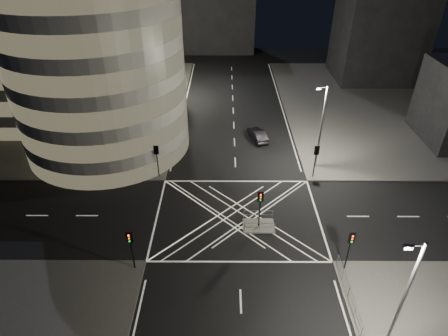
{
  "coord_description": "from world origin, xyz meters",
  "views": [
    {
      "loc": [
        -1.21,
        -28.47,
        24.42
      ],
      "look_at": [
        -1.35,
        4.16,
        3.0
      ],
      "focal_mm": 30.0,
      "sensor_mm": 36.0,
      "label": 1
    }
  ],
  "objects_px": {
    "traffic_signal_fl": "(157,155)",
    "traffic_signal_nl": "(131,244)",
    "street_lamp_left_near": "(156,114)",
    "sedan": "(258,135)",
    "central_island": "(259,226)",
    "street_lamp_left_far": "(174,65)",
    "traffic_signal_island": "(260,203)",
    "traffic_signal_nr": "(350,244)",
    "street_lamp_right_near": "(402,299)",
    "street_lamp_right_far": "(321,125)",
    "traffic_signal_fr": "(316,156)"
  },
  "relations": [
    {
      "from": "street_lamp_left_far",
      "to": "sedan",
      "type": "bearing_deg",
      "value": -48.69
    },
    {
      "from": "traffic_signal_fl",
      "to": "traffic_signal_nl",
      "type": "xyz_separation_m",
      "value": [
        0.0,
        -13.6,
        0.0
      ]
    },
    {
      "from": "street_lamp_left_near",
      "to": "sedan",
      "type": "xyz_separation_m",
      "value": [
        12.53,
        3.74,
        -4.81
      ]
    },
    {
      "from": "traffic_signal_nl",
      "to": "street_lamp_right_near",
      "type": "relative_size",
      "value": 0.4
    },
    {
      "from": "traffic_signal_fl",
      "to": "traffic_signal_island",
      "type": "bearing_deg",
      "value": -37.54
    },
    {
      "from": "traffic_signal_nl",
      "to": "sedan",
      "type": "distance_m",
      "value": 25.58
    },
    {
      "from": "street_lamp_left_far",
      "to": "traffic_signal_island",
      "type": "bearing_deg",
      "value": -70.05
    },
    {
      "from": "street_lamp_right_near",
      "to": "traffic_signal_nr",
      "type": "bearing_deg",
      "value": 95.04
    },
    {
      "from": "traffic_signal_island",
      "to": "street_lamp_left_near",
      "type": "relative_size",
      "value": 0.4
    },
    {
      "from": "traffic_signal_fr",
      "to": "traffic_signal_nr",
      "type": "xyz_separation_m",
      "value": [
        0.0,
        -13.6,
        0.0
      ]
    },
    {
      "from": "traffic_signal_nl",
      "to": "street_lamp_right_near",
      "type": "height_order",
      "value": "street_lamp_right_near"
    },
    {
      "from": "street_lamp_left_near",
      "to": "street_lamp_right_near",
      "type": "xyz_separation_m",
      "value": [
        18.87,
        -26.0,
        0.0
      ]
    },
    {
      "from": "central_island",
      "to": "street_lamp_left_far",
      "type": "xyz_separation_m",
      "value": [
        -11.44,
        31.5,
        5.47
      ]
    },
    {
      "from": "central_island",
      "to": "sedan",
      "type": "xyz_separation_m",
      "value": [
        1.1,
        17.24,
        0.65
      ]
    },
    {
      "from": "traffic_signal_nr",
      "to": "traffic_signal_nl",
      "type": "bearing_deg",
      "value": 180.0
    },
    {
      "from": "traffic_signal_island",
      "to": "traffic_signal_fl",
      "type": "bearing_deg",
      "value": 142.46
    },
    {
      "from": "traffic_signal_nl",
      "to": "street_lamp_left_far",
      "type": "distance_m",
      "value": 36.9
    },
    {
      "from": "central_island",
      "to": "sedan",
      "type": "relative_size",
      "value": 0.68
    },
    {
      "from": "traffic_signal_nr",
      "to": "street_lamp_right_far",
      "type": "xyz_separation_m",
      "value": [
        0.64,
        15.8,
        2.63
      ]
    },
    {
      "from": "street_lamp_left_near",
      "to": "street_lamp_left_far",
      "type": "distance_m",
      "value": 18.0
    },
    {
      "from": "street_lamp_left_near",
      "to": "traffic_signal_island",
      "type": "bearing_deg",
      "value": -49.73
    },
    {
      "from": "traffic_signal_fr",
      "to": "street_lamp_left_far",
      "type": "distance_m",
      "value": 29.63
    },
    {
      "from": "sedan",
      "to": "traffic_signal_nl",
      "type": "bearing_deg",
      "value": 44.87
    },
    {
      "from": "street_lamp_left_near",
      "to": "central_island",
      "type": "bearing_deg",
      "value": -49.73
    },
    {
      "from": "traffic_signal_island",
      "to": "sedan",
      "type": "distance_m",
      "value": 17.41
    },
    {
      "from": "traffic_signal_fl",
      "to": "street_lamp_right_near",
      "type": "height_order",
      "value": "street_lamp_right_near"
    },
    {
      "from": "traffic_signal_fr",
      "to": "traffic_signal_island",
      "type": "distance_m",
      "value": 10.73
    },
    {
      "from": "central_island",
      "to": "street_lamp_left_far",
      "type": "height_order",
      "value": "street_lamp_left_far"
    },
    {
      "from": "central_island",
      "to": "sedan",
      "type": "distance_m",
      "value": 17.29
    },
    {
      "from": "traffic_signal_island",
      "to": "street_lamp_left_far",
      "type": "xyz_separation_m",
      "value": [
        -11.44,
        31.5,
        2.63
      ]
    },
    {
      "from": "traffic_signal_nr",
      "to": "central_island",
      "type": "bearing_deg",
      "value": 142.07
    },
    {
      "from": "traffic_signal_fr",
      "to": "street_lamp_left_near",
      "type": "xyz_separation_m",
      "value": [
        -18.24,
        5.2,
        2.63
      ]
    },
    {
      "from": "traffic_signal_fr",
      "to": "traffic_signal_island",
      "type": "height_order",
      "value": "same"
    },
    {
      "from": "street_lamp_right_near",
      "to": "sedan",
      "type": "height_order",
      "value": "street_lamp_right_near"
    },
    {
      "from": "central_island",
      "to": "sedan",
      "type": "bearing_deg",
      "value": 86.36
    },
    {
      "from": "traffic_signal_fr",
      "to": "street_lamp_left_near",
      "type": "height_order",
      "value": "street_lamp_left_near"
    },
    {
      "from": "street_lamp_right_far",
      "to": "street_lamp_left_near",
      "type": "bearing_deg",
      "value": 170.97
    },
    {
      "from": "traffic_signal_island",
      "to": "central_island",
      "type": "bearing_deg",
      "value": 0.0
    },
    {
      "from": "traffic_signal_island",
      "to": "street_lamp_right_far",
      "type": "height_order",
      "value": "street_lamp_right_far"
    },
    {
      "from": "traffic_signal_fl",
      "to": "street_lamp_left_near",
      "type": "xyz_separation_m",
      "value": [
        -0.64,
        5.2,
        2.63
      ]
    },
    {
      "from": "traffic_signal_nr",
      "to": "traffic_signal_fr",
      "type": "bearing_deg",
      "value": 90.0
    },
    {
      "from": "traffic_signal_fr",
      "to": "traffic_signal_nr",
      "type": "relative_size",
      "value": 1.0
    },
    {
      "from": "central_island",
      "to": "street_lamp_right_near",
      "type": "xyz_separation_m",
      "value": [
        7.44,
        -12.5,
        5.47
      ]
    },
    {
      "from": "traffic_signal_island",
      "to": "street_lamp_right_far",
      "type": "relative_size",
      "value": 0.4
    },
    {
      "from": "central_island",
      "to": "street_lamp_left_far",
      "type": "distance_m",
      "value": 33.95
    },
    {
      "from": "traffic_signal_nl",
      "to": "street_lamp_right_far",
      "type": "bearing_deg",
      "value": 40.91
    },
    {
      "from": "traffic_signal_nl",
      "to": "traffic_signal_nr",
      "type": "height_order",
      "value": "same"
    },
    {
      "from": "street_lamp_right_far",
      "to": "traffic_signal_nl",
      "type": "bearing_deg",
      "value": -139.09
    },
    {
      "from": "traffic_signal_fr",
      "to": "street_lamp_left_far",
      "type": "xyz_separation_m",
      "value": [
        -18.24,
        23.2,
        2.63
      ]
    },
    {
      "from": "traffic_signal_fl",
      "to": "traffic_signal_fr",
      "type": "height_order",
      "value": "same"
    }
  ]
}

